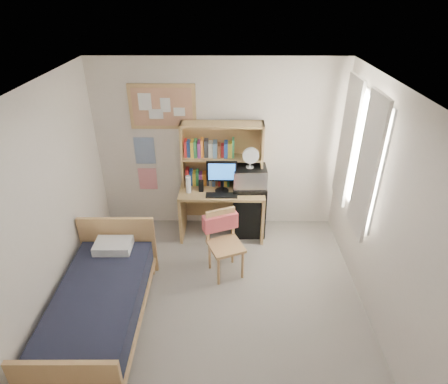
{
  "coord_description": "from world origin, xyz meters",
  "views": [
    {
      "loc": [
        0.13,
        -3.05,
        3.45
      ],
      "look_at": [
        0.09,
        1.2,
        1.05
      ],
      "focal_mm": 30.0,
      "sensor_mm": 36.0,
      "label": 1
    }
  ],
  "objects_px": {
    "desk": "(222,212)",
    "desk_chair": "(226,246)",
    "desk_fan": "(250,158)",
    "bulletin_board": "(162,107)",
    "bed": "(100,309)",
    "speaker_left": "(201,186)",
    "speaker_right": "(242,186)",
    "monitor": "(222,177)",
    "mini_fridge": "(248,208)",
    "microwave": "(250,176)"
  },
  "relations": [
    {
      "from": "bed",
      "to": "desk_chair",
      "type": "bearing_deg",
      "value": 32.45
    },
    {
      "from": "bed",
      "to": "desk_fan",
      "type": "bearing_deg",
      "value": 46.69
    },
    {
      "from": "speaker_left",
      "to": "speaker_right",
      "type": "relative_size",
      "value": 1.01
    },
    {
      "from": "microwave",
      "to": "bed",
      "type": "bearing_deg",
      "value": -134.07
    },
    {
      "from": "mini_fridge",
      "to": "speaker_right",
      "type": "relative_size",
      "value": 5.05
    },
    {
      "from": "desk_chair",
      "to": "monitor",
      "type": "distance_m",
      "value": 1.03
    },
    {
      "from": "bed",
      "to": "speaker_left",
      "type": "bearing_deg",
      "value": 59.25
    },
    {
      "from": "speaker_left",
      "to": "desk_fan",
      "type": "relative_size",
      "value": 0.58
    },
    {
      "from": "monitor",
      "to": "mini_fridge",
      "type": "bearing_deg",
      "value": 17.77
    },
    {
      "from": "speaker_right",
      "to": "desk_chair",
      "type": "bearing_deg",
      "value": -104.66
    },
    {
      "from": "desk",
      "to": "desk_fan",
      "type": "distance_m",
      "value": 0.96
    },
    {
      "from": "mini_fridge",
      "to": "monitor",
      "type": "height_order",
      "value": "monitor"
    },
    {
      "from": "bulletin_board",
      "to": "monitor",
      "type": "height_order",
      "value": "bulletin_board"
    },
    {
      "from": "bed",
      "to": "microwave",
      "type": "distance_m",
      "value": 2.67
    },
    {
      "from": "mini_fridge",
      "to": "speaker_right",
      "type": "distance_m",
      "value": 0.47
    },
    {
      "from": "desk",
      "to": "desk_chair",
      "type": "distance_m",
      "value": 0.94
    },
    {
      "from": "mini_fridge",
      "to": "bed",
      "type": "bearing_deg",
      "value": -133.77
    },
    {
      "from": "speaker_right",
      "to": "mini_fridge",
      "type": "bearing_deg",
      "value": 51.45
    },
    {
      "from": "speaker_left",
      "to": "monitor",
      "type": "bearing_deg",
      "value": -0.0
    },
    {
      "from": "microwave",
      "to": "desk_fan",
      "type": "relative_size",
      "value": 1.66
    },
    {
      "from": "mini_fridge",
      "to": "desk_fan",
      "type": "relative_size",
      "value": 2.9
    },
    {
      "from": "monitor",
      "to": "desk_fan",
      "type": "bearing_deg",
      "value": 15.13
    },
    {
      "from": "mini_fridge",
      "to": "desk_chair",
      "type": "bearing_deg",
      "value": -110.28
    },
    {
      "from": "desk",
      "to": "mini_fridge",
      "type": "bearing_deg",
      "value": 9.73
    },
    {
      "from": "bulletin_board",
      "to": "desk_chair",
      "type": "distance_m",
      "value": 2.12
    },
    {
      "from": "desk_chair",
      "to": "monitor",
      "type": "bearing_deg",
      "value": 71.81
    },
    {
      "from": "desk",
      "to": "microwave",
      "type": "bearing_deg",
      "value": 6.94
    },
    {
      "from": "bulletin_board",
      "to": "speaker_left",
      "type": "xyz_separation_m",
      "value": [
        0.53,
        -0.37,
        -1.06
      ]
    },
    {
      "from": "desk",
      "to": "speaker_right",
      "type": "xyz_separation_m",
      "value": [
        0.3,
        -0.06,
        0.47
      ]
    },
    {
      "from": "monitor",
      "to": "speaker_right",
      "type": "distance_m",
      "value": 0.33
    },
    {
      "from": "bed",
      "to": "speaker_right",
      "type": "height_order",
      "value": "speaker_right"
    },
    {
      "from": "desk_chair",
      "to": "speaker_right",
      "type": "distance_m",
      "value": 0.99
    },
    {
      "from": "desk",
      "to": "desk_chair",
      "type": "height_order",
      "value": "desk_chair"
    },
    {
      "from": "bed",
      "to": "speaker_right",
      "type": "xyz_separation_m",
      "value": [
        1.63,
        1.78,
        0.6
      ]
    },
    {
      "from": "monitor",
      "to": "microwave",
      "type": "height_order",
      "value": "monitor"
    },
    {
      "from": "mini_fridge",
      "to": "speaker_right",
      "type": "xyz_separation_m",
      "value": [
        -0.1,
        -0.13,
        0.44
      ]
    },
    {
      "from": "desk_chair",
      "to": "mini_fridge",
      "type": "distance_m",
      "value": 1.05
    },
    {
      "from": "microwave",
      "to": "mini_fridge",
      "type": "bearing_deg",
      "value": 90.0
    },
    {
      "from": "bed",
      "to": "bulletin_board",
      "type": "bearing_deg",
      "value": 76.3
    },
    {
      "from": "mini_fridge",
      "to": "bed",
      "type": "relative_size",
      "value": 0.45
    },
    {
      "from": "mini_fridge",
      "to": "speaker_right",
      "type": "height_order",
      "value": "speaker_right"
    },
    {
      "from": "desk",
      "to": "monitor",
      "type": "relative_size",
      "value": 2.7
    },
    {
      "from": "bulletin_board",
      "to": "microwave",
      "type": "xyz_separation_m",
      "value": [
        1.24,
        -0.27,
        -0.94
      ]
    },
    {
      "from": "speaker_right",
      "to": "monitor",
      "type": "bearing_deg",
      "value": 180.0
    },
    {
      "from": "desk",
      "to": "mini_fridge",
      "type": "height_order",
      "value": "mini_fridge"
    },
    {
      "from": "desk",
      "to": "mini_fridge",
      "type": "xyz_separation_m",
      "value": [
        0.4,
        0.07,
        0.03
      ]
    },
    {
      "from": "desk",
      "to": "monitor",
      "type": "bearing_deg",
      "value": -90.0
    },
    {
      "from": "bulletin_board",
      "to": "speaker_left",
      "type": "height_order",
      "value": "bulletin_board"
    },
    {
      "from": "desk",
      "to": "mini_fridge",
      "type": "relative_size",
      "value": 1.49
    },
    {
      "from": "bed",
      "to": "speaker_left",
      "type": "relative_size",
      "value": 11.17
    }
  ]
}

